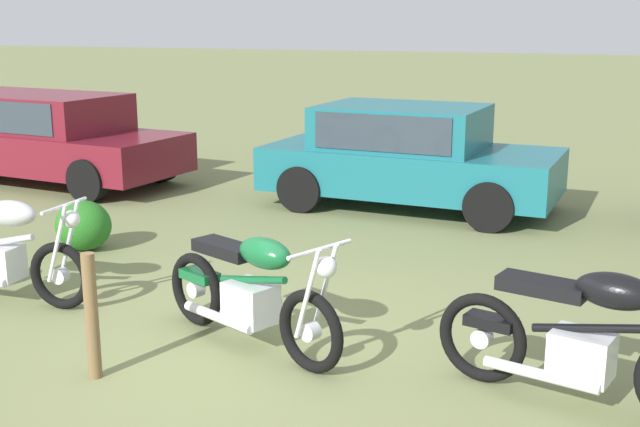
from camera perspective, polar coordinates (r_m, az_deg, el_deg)
name	(u,v)px	position (r m, az deg, el deg)	size (l,w,h in m)	color
ground_plane	(241,354)	(6.52, -5.64, -9.86)	(120.00, 120.00, 0.00)	olive
motorcycle_green	(250,291)	(6.46, -4.96, -5.47)	(1.92, 1.02, 1.02)	black
motorcycle_black	(583,340)	(5.74, 18.16, -8.49)	(2.04, 0.76, 1.02)	black
car_burgundy	(37,131)	(13.85, -19.42, 5.57)	(4.71, 2.20, 1.43)	maroon
car_teal	(407,151)	(11.30, 6.19, 4.41)	(4.07, 2.06, 1.43)	#19606B
shrub_low	(83,225)	(9.60, -16.43, -0.82)	(0.65, 0.60, 0.58)	#23671E
fence_post_wooden	(92,316)	(6.14, -15.88, -7.02)	(0.10, 0.10, 0.96)	brown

